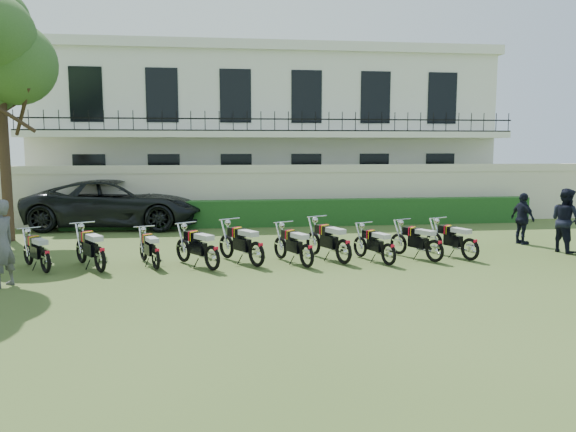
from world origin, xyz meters
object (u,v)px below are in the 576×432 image
object	(u,v)px
officer_4	(565,220)
motorcycle_8	(435,245)
motorcycle_5	(307,250)
tree_west_near	(0,54)
motorcycle_2	(156,253)
motorcycle_0	(45,255)
suv	(117,204)
motorcycle_7	(389,249)
motorcycle_6	(344,245)
motorcycle_4	(257,248)
motorcycle_9	(470,244)
motorcycle_3	(212,252)
officer_5	(523,219)
inspector	(1,243)
motorcycle_1	(100,253)

from	to	relation	value
officer_4	motorcycle_8	bearing A→B (deg)	89.80
motorcycle_5	officer_4	bearing A→B (deg)	-14.74
tree_west_near	motorcycle_5	world-z (taller)	tree_west_near
motorcycle_2	officer_4	world-z (taller)	officer_4
motorcycle_0	suv	distance (m)	7.74
motorcycle_7	officer_4	xyz separation A→B (m)	(5.63, 1.23, 0.47)
motorcycle_5	motorcycle_2	bearing A→B (deg)	152.02
motorcycle_6	suv	xyz separation A→B (m)	(-6.94, 7.64, 0.38)
motorcycle_4	motorcycle_9	size ratio (longest dim) A/B	1.01
motorcycle_6	officer_4	size ratio (longest dim) A/B	1.04
motorcycle_0	motorcycle_4	size ratio (longest dim) A/B	0.86
motorcycle_2	motorcycle_6	world-z (taller)	motorcycle_6
motorcycle_5	motorcycle_9	distance (m)	4.46
motorcycle_2	motorcycle_5	xyz separation A→B (m)	(3.72, -0.28, 0.04)
motorcycle_8	motorcycle_0	bearing A→B (deg)	152.02
suv	motorcycle_3	bearing A→B (deg)	-150.32
motorcycle_7	suv	distance (m)	11.31
motorcycle_7	motorcycle_8	size ratio (longest dim) A/B	1.01
suv	officer_5	size ratio (longest dim) A/B	4.01
suv	motorcycle_8	bearing A→B (deg)	-123.97
tree_west_near	motorcycle_9	bearing A→B (deg)	-20.47
motorcycle_6	inspector	bearing A→B (deg)	165.15
motorcycle_6	inspector	world-z (taller)	inspector
motorcycle_0	officer_5	world-z (taller)	officer_5
motorcycle_1	motorcycle_8	size ratio (longest dim) A/B	1.05
motorcycle_1	motorcycle_6	world-z (taller)	motorcycle_6
motorcycle_1	inspector	xyz separation A→B (m)	(-1.85, -1.02, 0.45)
inspector	officer_4	world-z (taller)	inspector
inspector	motorcycle_2	bearing A→B (deg)	135.52
officer_5	inspector	bearing A→B (deg)	92.24
motorcycle_9	officer_4	distance (m)	3.45
motorcycle_0	officer_5	xyz separation A→B (m)	(13.54, 2.38, 0.35)
motorcycle_6	motorcycle_8	bearing A→B (deg)	-25.08
motorcycle_6	motorcycle_7	xyz separation A→B (m)	(1.10, -0.30, -0.06)
motorcycle_4	motorcycle_8	xyz separation A→B (m)	(4.68, -0.01, -0.04)
motorcycle_4	motorcycle_0	bearing A→B (deg)	148.79
motorcycle_8	officer_4	xyz separation A→B (m)	(4.30, 0.98, 0.45)
motorcycle_1	motorcycle_2	world-z (taller)	motorcycle_1
motorcycle_7	officer_4	world-z (taller)	officer_4
motorcycle_4	officer_5	xyz separation A→B (m)	(8.47, 2.35, 0.29)
tree_west_near	motorcycle_1	bearing A→B (deg)	-53.67
motorcycle_5	officer_5	bearing A→B (deg)	-3.92
motorcycle_3	officer_4	bearing A→B (deg)	-27.12
motorcycle_2	motorcycle_3	bearing A→B (deg)	-33.37
motorcycle_3	motorcycle_4	distance (m)	1.14
tree_west_near	suv	xyz separation A→B (m)	(2.89, 2.68, -4.99)
motorcycle_9	inspector	bearing A→B (deg)	162.52
motorcycle_8	motorcycle_6	bearing A→B (deg)	150.50
motorcycle_2	motorcycle_6	distance (m)	4.74
inspector	motorcycle_3	bearing A→B (deg)	125.95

